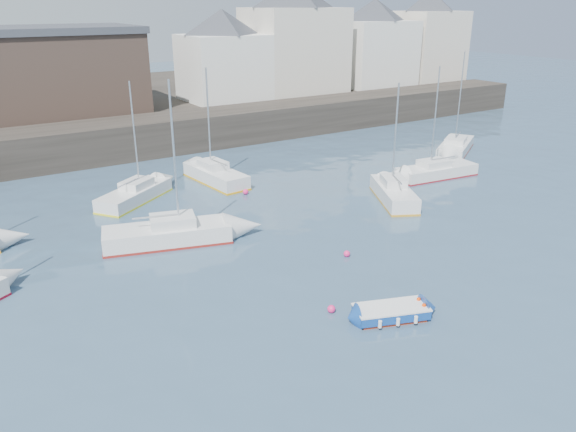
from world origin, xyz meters
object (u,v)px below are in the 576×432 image
sailboat_b (168,234)px  sailboat_c (394,193)px  sailboat_h (135,194)px  sailboat_f (215,175)px  buoy_near (331,312)px  sailboat_d (436,171)px  buoy_far (246,194)px  sailboat_g (456,146)px  blue_dinghy (391,312)px  buoy_mid (347,256)px

sailboat_b → sailboat_c: sailboat_b is taller
sailboat_c → sailboat_h: size_ratio=0.98×
sailboat_f → buoy_near: size_ratio=23.33×
sailboat_c → sailboat_h: bearing=147.4°
sailboat_d → buoy_far: (-14.02, 4.20, -0.50)m
sailboat_d → sailboat_g: sailboat_g is taller
sailboat_b → sailboat_d: 21.61m
sailboat_b → buoy_far: size_ratio=22.34×
sailboat_f → buoy_far: bearing=-81.5°
sailboat_g → sailboat_h: (-28.02, 2.39, 0.02)m
sailboat_b → sailboat_g: 29.25m
sailboat_d → buoy_near: (-18.46, -11.58, -0.50)m
sailboat_h → buoy_far: bearing=-21.5°
sailboat_f → sailboat_c: bearing=-51.3°
blue_dinghy → sailboat_b: size_ratio=0.38×
sailboat_f → buoy_near: (-3.90, -19.40, -0.57)m
buoy_near → sailboat_f: bearing=78.6°
sailboat_d → buoy_mid: (-14.41, -7.51, -0.50)m
sailboat_d → blue_dinghy: bearing=-141.3°
sailboat_f → buoy_far: size_ratio=20.65×
sailboat_g → buoy_near: size_ratio=24.63×
buoy_near → sailboat_d: bearing=32.1°
buoy_near → buoy_far: size_ratio=0.88×
buoy_far → sailboat_b: bearing=-146.0°
blue_dinghy → buoy_mid: (2.28, 5.84, -0.33)m
sailboat_g → buoy_far: size_ratio=21.80×
sailboat_h → buoy_near: bearing=-82.6°
sailboat_f → sailboat_h: size_ratio=1.05×
buoy_near → buoy_mid: buoy_near is taller
blue_dinghy → sailboat_f: (2.13, 21.17, 0.25)m
sailboat_d → sailboat_f: sailboat_d is taller
sailboat_f → buoy_mid: bearing=-89.5°
buoy_mid → buoy_far: buoy_far is taller
buoy_near → blue_dinghy: bearing=-45.1°
sailboat_g → sailboat_h: bearing=175.1°
sailboat_d → sailboat_g: 8.46m
sailboat_d → sailboat_h: (-20.87, 6.89, 0.01)m
sailboat_h → buoy_far: 7.37m
sailboat_f → sailboat_g: bearing=-8.7°
blue_dinghy → sailboat_f: sailboat_f is taller
buoy_near → sailboat_c: bearing=37.6°
sailboat_f → buoy_mid: sailboat_f is taller
sailboat_c → sailboat_h: 17.13m
sailboat_g → buoy_far: (-21.18, -0.31, -0.49)m
sailboat_f → sailboat_g: (21.71, -3.31, -0.09)m
buoy_near → sailboat_h: bearing=97.4°
sailboat_c → sailboat_f: 13.00m
sailboat_h → buoy_far: size_ratio=19.70×
buoy_near → buoy_mid: size_ratio=1.02×
sailboat_d → sailboat_f: bearing=151.8°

